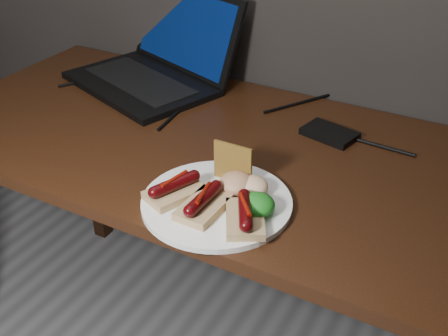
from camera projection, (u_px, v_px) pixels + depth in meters
desk at (203, 169)px, 1.39m from camera, size 1.40×0.70×0.75m
laptop at (157, 64)px, 1.61m from camera, size 0.51×0.47×0.25m
hard_drive at (329, 133)px, 1.35m from camera, size 0.14×0.10×0.02m
desk_cables at (222, 106)px, 1.48m from camera, size 0.98×0.40×0.01m
plate at (217, 202)px, 1.11m from camera, size 0.37×0.37×0.01m
bread_sausage_left at (175, 189)px, 1.11m from camera, size 0.11×0.13×0.04m
bread_sausage_center at (203, 203)px, 1.07m from camera, size 0.07×0.12×0.04m
bread_sausage_right at (245, 215)px, 1.03m from camera, size 0.12×0.13×0.04m
crispbread at (233, 163)px, 1.14m from camera, size 0.09×0.01×0.08m
salad_greens at (257, 205)px, 1.06m from camera, size 0.07×0.07×0.04m
salsa_mound at (237, 183)px, 1.12m from camera, size 0.07×0.07×0.04m
coleslaw_mound at (252, 186)px, 1.11m from camera, size 0.06×0.06×0.04m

